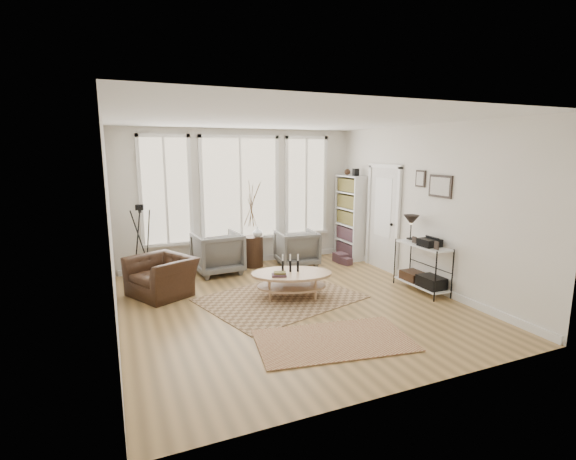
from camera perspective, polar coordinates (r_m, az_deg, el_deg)
name	(u,v)px	position (r m, az deg, el deg)	size (l,w,h in m)	color
room	(292,217)	(6.52, 0.53, 1.83)	(5.50, 5.54, 2.90)	#A7824B
bay_window	(241,190)	(9.01, -6.50, 5.39)	(4.14, 0.12, 2.24)	#C7B384
door	(383,216)	(8.80, 12.89, 1.89)	(0.09, 1.06, 2.22)	silver
bookcase	(350,217)	(9.64, 8.46, 1.78)	(0.31, 0.85, 2.06)	white
low_shelf	(422,263)	(7.70, 17.86, -4.26)	(0.38, 1.08, 1.30)	white
wall_art	(435,184)	(7.63, 19.45, 5.93)	(0.04, 0.88, 0.44)	black
rug_main	(281,298)	(7.09, -1.01, -9.31)	(2.45, 1.84, 0.01)	brown
rug_runner	(334,340)	(5.64, 6.27, -14.75)	(2.00, 1.11, 0.01)	brown
coffee_table	(291,278)	(7.05, 0.44, -6.60)	(1.55, 1.24, 0.62)	tan
armchair_left	(217,253)	(8.53, -9.63, -3.10)	(0.89, 0.92, 0.84)	slate
armchair_right	(297,248)	(8.99, 1.20, -2.47)	(0.82, 0.84, 0.76)	slate
side_table	(252,226)	(8.85, -4.88, 0.55)	(0.43, 0.43, 1.82)	#331E12
vase	(258,232)	(8.82, -4.18, -0.22)	(0.22, 0.22, 0.22)	silver
accent_chair	(162,276)	(7.49, -16.90, -6.06)	(0.89, 1.02, 0.66)	#331E12
tripod_camera	(142,246)	(8.39, -19.32, -2.02)	(0.51, 0.51, 1.46)	black
book_stack_near	(340,258)	(9.38, 7.17, -3.76)	(0.25, 0.31, 0.20)	brown
book_stack_far	(346,261)	(9.19, 7.95, -4.26)	(0.18, 0.23, 0.15)	brown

